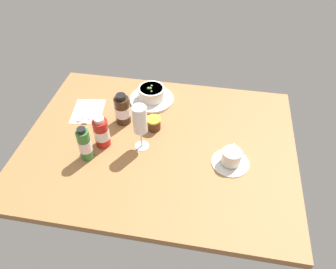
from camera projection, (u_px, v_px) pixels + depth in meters
The scene contains 9 objects.
ground_plane at pixel (158, 145), 131.49cm from camera, with size 110.00×84.00×3.00cm, color #9E6B3D.
porridge_bowl at pixel (152, 95), 148.07cm from camera, with size 20.51×20.51×7.66cm.
cutlery_setting at pixel (87, 112), 143.85cm from camera, with size 15.53×18.60×0.90cm.
coffee_cup at pixel (231, 158), 120.59cm from camera, with size 14.39×14.39×6.37cm.
wine_glass at pixel (140, 121), 119.48cm from camera, with size 5.73×5.73×20.15cm.
jam_jar at pixel (154, 124), 134.31cm from camera, with size 5.97×5.97×5.56cm.
sauce_bottle_red at pixel (102, 133), 125.31cm from camera, with size 6.05×6.05×13.87cm.
sauce_bottle_green at pixel (85, 144), 119.83cm from camera, with size 4.97×4.97×15.09cm.
sauce_bottle_brown at pixel (122, 110), 135.03cm from camera, with size 6.50×6.50×14.32cm.
Camera 1 is at (-19.63, 89.13, 93.34)cm, focal length 34.20 mm.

